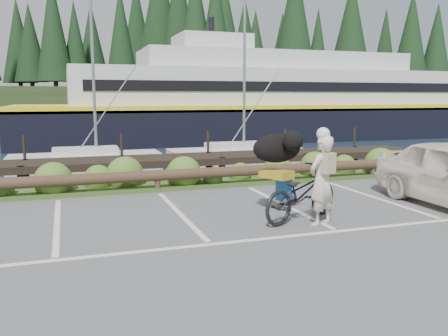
# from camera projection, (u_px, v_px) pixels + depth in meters

# --- Properties ---
(ground) EXTENTS (72.00, 72.00, 0.00)m
(ground) POSITION_uv_depth(u_px,v_px,m) (204.00, 238.00, 8.78)
(ground) COLOR #515153
(harbor_backdrop) EXTENTS (170.00, 160.00, 30.00)m
(harbor_backdrop) POSITION_uv_depth(u_px,v_px,m) (81.00, 112.00, 82.44)
(harbor_backdrop) COLOR #18293B
(harbor_backdrop) RESTS_ON ground
(vegetation_strip) EXTENTS (34.00, 1.60, 0.10)m
(vegetation_strip) POSITION_uv_depth(u_px,v_px,m) (153.00, 185.00, 13.74)
(vegetation_strip) COLOR #3D5B21
(vegetation_strip) RESTS_ON ground
(log_rail) EXTENTS (32.00, 0.30, 0.60)m
(log_rail) POSITION_uv_depth(u_px,v_px,m) (158.00, 192.00, 13.09)
(log_rail) COLOR #443021
(log_rail) RESTS_ON ground
(bicycle) EXTENTS (2.33, 1.58, 1.16)m
(bicycle) POSITION_uv_depth(u_px,v_px,m) (301.00, 193.00, 9.99)
(bicycle) COLOR black
(bicycle) RESTS_ON ground
(cyclist) EXTENTS (0.79, 0.67, 1.84)m
(cyclist) POSITION_uv_depth(u_px,v_px,m) (322.00, 180.00, 9.56)
(cyclist) COLOR beige
(cyclist) RESTS_ON ground
(dog) EXTENTS (0.94, 1.24, 0.64)m
(dog) POSITION_uv_depth(u_px,v_px,m) (277.00, 148.00, 10.38)
(dog) COLOR black
(dog) RESTS_ON bicycle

